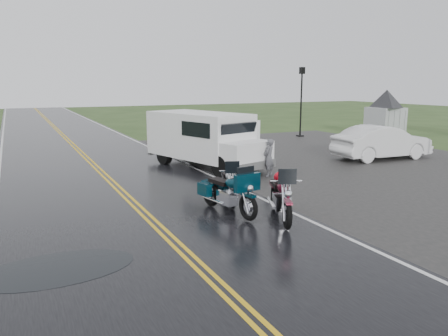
% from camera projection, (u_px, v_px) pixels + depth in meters
% --- Properties ---
extents(ground, '(120.00, 120.00, 0.00)m').
position_uv_depth(ground, '(159.00, 229.00, 11.07)').
color(ground, '#2D471E').
rests_on(ground, ground).
extents(road, '(8.00, 100.00, 0.04)m').
position_uv_depth(road, '(92.00, 164.00, 19.89)').
color(road, black).
rests_on(road, ground).
extents(parking_pad, '(14.00, 24.00, 0.03)m').
position_uv_depth(parking_pad, '(355.00, 163.00, 20.20)').
color(parking_pad, black).
rests_on(parking_pad, ground).
extents(visitor_center, '(16.00, 10.00, 4.80)m').
position_uv_depth(visitor_center, '(386.00, 102.00, 29.78)').
color(visitor_center, '#A8AAAD').
rests_on(visitor_center, ground).
extents(motorcycle_red, '(1.84, 2.69, 1.49)m').
position_uv_depth(motorcycle_red, '(288.00, 203.00, 10.77)').
color(motorcycle_red, '#4F0919').
rests_on(motorcycle_red, ground).
extents(motorcycle_teal, '(1.29, 2.57, 1.45)m').
position_uv_depth(motorcycle_teal, '(248.00, 196.00, 11.46)').
color(motorcycle_teal, '#042733').
rests_on(motorcycle_teal, ground).
extents(motorcycle_silver, '(1.53, 2.44, 1.35)m').
position_uv_depth(motorcycle_silver, '(233.00, 188.00, 12.62)').
color(motorcycle_silver, '#93959A').
rests_on(motorcycle_silver, ground).
extents(van_white, '(4.06, 6.63, 2.44)m').
position_uv_depth(van_white, '(221.00, 147.00, 16.84)').
color(van_white, white).
rests_on(van_white, ground).
extents(person_at_van, '(0.65, 0.60, 1.48)m').
position_uv_depth(person_at_van, '(269.00, 158.00, 17.11)').
color(person_at_van, '#54545A').
rests_on(person_at_van, ground).
extents(sedan_white, '(5.00, 2.01, 1.61)m').
position_uv_depth(sedan_white, '(382.00, 143.00, 21.07)').
color(sedan_white, silver).
rests_on(sedan_white, ground).
extents(lamp_post_far_right, '(0.41, 0.41, 4.75)m').
position_uv_depth(lamp_post_far_right, '(301.00, 102.00, 29.65)').
color(lamp_post_far_right, black).
rests_on(lamp_post_far_right, ground).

